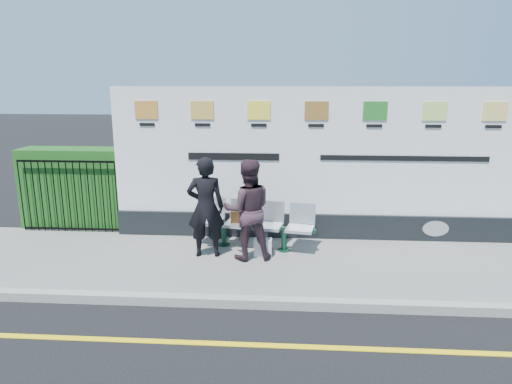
% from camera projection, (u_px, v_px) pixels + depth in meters
% --- Properties ---
extents(ground, '(80.00, 80.00, 0.00)m').
position_uv_depth(ground, '(288.00, 346.00, 5.67)').
color(ground, black).
extents(pavement, '(14.00, 3.00, 0.12)m').
position_uv_depth(pavement, '(288.00, 264.00, 8.08)').
color(pavement, slate).
rests_on(pavement, ground).
extents(kerb, '(14.00, 0.18, 0.14)m').
position_uv_depth(kerb, '(288.00, 303.00, 6.63)').
color(kerb, gray).
rests_on(kerb, ground).
extents(yellow_line, '(14.00, 0.10, 0.01)m').
position_uv_depth(yellow_line, '(288.00, 346.00, 5.67)').
color(yellow_line, yellow).
rests_on(yellow_line, ground).
extents(billboard, '(8.00, 0.30, 3.00)m').
position_uv_depth(billboard, '(314.00, 174.00, 9.04)').
color(billboard, black).
rests_on(billboard, pavement).
extents(hedge, '(2.35, 0.70, 1.70)m').
position_uv_depth(hedge, '(78.00, 187.00, 9.91)').
color(hedge, '#1B5018').
rests_on(hedge, pavement).
extents(railing, '(2.05, 0.06, 1.54)m').
position_uv_depth(railing, '(69.00, 196.00, 9.49)').
color(railing, black).
rests_on(railing, pavement).
extents(bench, '(2.33, 1.00, 0.48)m').
position_uv_depth(bench, '(253.00, 236.00, 8.65)').
color(bench, '#B3B6BC').
rests_on(bench, pavement).
extents(woman_left, '(0.70, 0.50, 1.82)m').
position_uv_depth(woman_left, '(206.00, 207.00, 8.12)').
color(woman_left, black).
rests_on(woman_left, pavement).
extents(woman_right, '(0.98, 0.82, 1.80)m').
position_uv_depth(woman_right, '(248.00, 210.00, 7.99)').
color(woman_right, '#352229').
rests_on(woman_right, pavement).
extents(handbag_brown, '(0.29, 0.12, 0.22)m').
position_uv_depth(handbag_brown, '(238.00, 217.00, 8.64)').
color(handbag_brown, '#311D0D').
rests_on(handbag_brown, bench).
extents(carrier_bag_white, '(0.32, 0.19, 0.32)m').
position_uv_depth(carrier_bag_white, '(263.00, 248.00, 8.26)').
color(carrier_bag_white, silver).
rests_on(carrier_bag_white, pavement).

